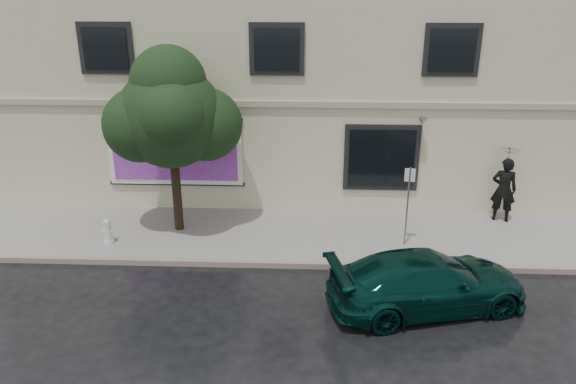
{
  "coord_description": "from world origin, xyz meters",
  "views": [
    {
      "loc": [
        1.03,
        -11.56,
        7.33
      ],
      "look_at": [
        0.44,
        2.2,
        1.87
      ],
      "focal_mm": 35.0,
      "sensor_mm": 36.0,
      "label": 1
    }
  ],
  "objects_px": {
    "pedestrian": "(504,190)",
    "fire_hydrant": "(108,231)",
    "street_tree": "(171,117)",
    "car": "(428,282)"
  },
  "relations": [
    {
      "from": "car",
      "to": "pedestrian",
      "type": "height_order",
      "value": "pedestrian"
    },
    {
      "from": "street_tree",
      "to": "pedestrian",
      "type": "bearing_deg",
      "value": 6.02
    },
    {
      "from": "pedestrian",
      "to": "street_tree",
      "type": "relative_size",
      "value": 0.41
    },
    {
      "from": "street_tree",
      "to": "fire_hydrant",
      "type": "bearing_deg",
      "value": -150.64
    },
    {
      "from": "car",
      "to": "street_tree",
      "type": "height_order",
      "value": "street_tree"
    },
    {
      "from": "car",
      "to": "pedestrian",
      "type": "distance_m",
      "value": 5.66
    },
    {
      "from": "car",
      "to": "pedestrian",
      "type": "relative_size",
      "value": 2.3
    },
    {
      "from": "pedestrian",
      "to": "fire_hydrant",
      "type": "relative_size",
      "value": 2.76
    },
    {
      "from": "pedestrian",
      "to": "fire_hydrant",
      "type": "distance_m",
      "value": 11.7
    },
    {
      "from": "pedestrian",
      "to": "street_tree",
      "type": "bearing_deg",
      "value": 21.56
    }
  ]
}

